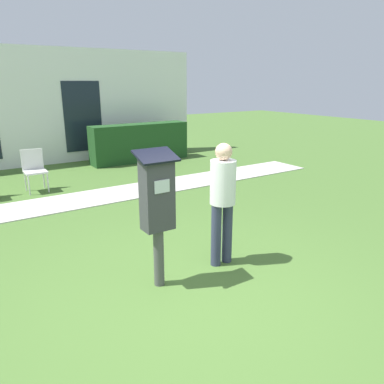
% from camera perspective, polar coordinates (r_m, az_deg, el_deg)
% --- Properties ---
extents(ground_plane, '(40.00, 40.00, 0.00)m').
position_cam_1_polar(ground_plane, '(4.33, 0.21, -15.42)').
color(ground_plane, '#476B2D').
extents(sidewalk, '(12.00, 1.10, 0.02)m').
position_cam_1_polar(sidewalk, '(7.80, -16.79, -1.19)').
color(sidewalk, beige).
rests_on(sidewalk, ground).
extents(building_facade, '(10.00, 0.26, 3.20)m').
position_cam_1_polar(building_facade, '(11.33, -23.49, 11.69)').
color(building_facade, white).
rests_on(building_facade, ground).
extents(parking_meter, '(0.44, 0.31, 1.59)m').
position_cam_1_polar(parking_meter, '(4.12, -5.31, -1.50)').
color(parking_meter, '#4C4C4C').
rests_on(parking_meter, ground).
extents(person_standing, '(0.32, 0.32, 1.58)m').
position_cam_1_polar(person_standing, '(4.67, 4.70, -0.48)').
color(person_standing, '#333851').
rests_on(person_standing, ground).
extents(outdoor_chair_middle, '(0.44, 0.44, 0.90)m').
position_cam_1_polar(outdoor_chair_middle, '(8.71, -22.94, 3.55)').
color(outdoor_chair_middle, silver).
rests_on(outdoor_chair_middle, ground).
extents(hedge_row, '(2.93, 0.60, 1.10)m').
position_cam_1_polar(hedge_row, '(11.24, -7.94, 7.46)').
color(hedge_row, '#1E471E').
rests_on(hedge_row, ground).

